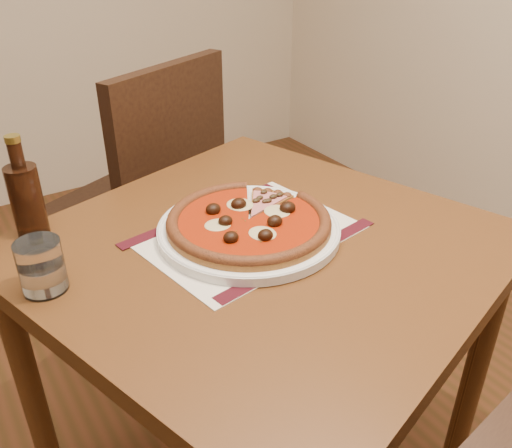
# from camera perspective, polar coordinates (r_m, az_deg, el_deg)

# --- Properties ---
(table) EXTENTS (1.00, 1.00, 0.75)m
(table) POSITION_cam_1_polar(r_m,az_deg,el_deg) (1.08, 0.58, -6.51)
(table) COLOR brown
(table) RESTS_ON ground
(chair_far) EXTENTS (0.59, 0.59, 0.94)m
(chair_far) POSITION_cam_1_polar(r_m,az_deg,el_deg) (1.71, -11.23, 3.26)
(chair_far) COLOR black
(chair_far) RESTS_ON ground
(placemat) EXTENTS (0.43, 0.34, 0.00)m
(placemat) POSITION_cam_1_polar(r_m,az_deg,el_deg) (1.05, -0.75, -1.07)
(placemat) COLOR silver
(placemat) RESTS_ON table
(plate) EXTENTS (0.35, 0.35, 0.02)m
(plate) POSITION_cam_1_polar(r_m,az_deg,el_deg) (1.04, -0.76, -0.60)
(plate) COLOR white
(plate) RESTS_ON placemat
(pizza) EXTENTS (0.31, 0.31, 0.04)m
(pizza) POSITION_cam_1_polar(r_m,az_deg,el_deg) (1.03, -0.77, 0.35)
(pizza) COLOR #9F6626
(pizza) RESTS_ON plate
(ham_slice) EXTENTS (0.13, 0.11, 0.02)m
(ham_slice) POSITION_cam_1_polar(r_m,az_deg,el_deg) (1.11, 0.72, 2.48)
(ham_slice) COLOR #9F6626
(ham_slice) RESTS_ON plate
(water_glass) EXTENTS (0.08, 0.08, 0.09)m
(water_glass) POSITION_cam_1_polar(r_m,az_deg,el_deg) (0.94, -21.66, -4.16)
(water_glass) COLOR white
(water_glass) RESTS_ON table
(bottle) EXTENTS (0.06, 0.06, 0.20)m
(bottle) POSITION_cam_1_polar(r_m,az_deg,el_deg) (1.10, -23.04, 2.64)
(bottle) COLOR #361A0D
(bottle) RESTS_ON table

